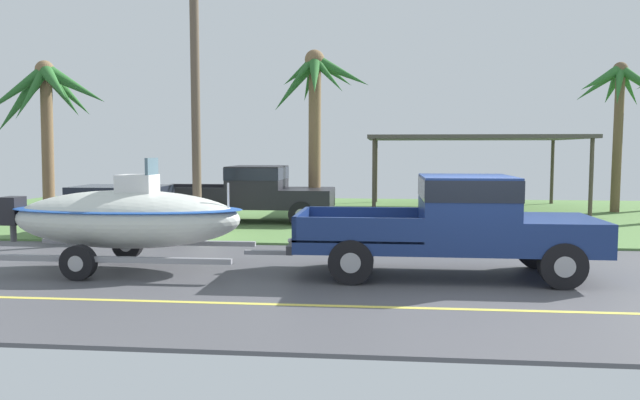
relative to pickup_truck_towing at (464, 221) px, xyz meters
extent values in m
cube|color=#4C4C51|center=(0.09, -0.68, -1.08)|extent=(36.00, 8.00, 0.06)
cube|color=#567F42|center=(0.09, 10.32, -1.05)|extent=(36.00, 14.00, 0.11)
cube|color=#DBCC4C|center=(0.09, -2.48, -1.04)|extent=(34.20, 0.12, 0.01)
cube|color=navy|center=(-0.35, 0.00, -0.42)|extent=(5.50, 2.05, 0.22)
cube|color=navy|center=(1.63, 0.00, -0.12)|extent=(1.54, 2.05, 0.38)
cube|color=navy|center=(0.03, 0.00, 0.27)|extent=(1.65, 2.05, 1.15)
cube|color=black|center=(0.03, 0.00, 0.61)|extent=(1.67, 2.07, 0.38)
cube|color=#112047|center=(-1.95, 0.00, -0.29)|extent=(2.31, 2.05, 0.04)
cube|color=navy|center=(-1.95, 0.98, -0.08)|extent=(2.31, 0.08, 0.45)
cube|color=navy|center=(-1.95, -0.98, -0.08)|extent=(2.31, 0.08, 0.45)
cube|color=navy|center=(-3.06, 0.00, -0.08)|extent=(0.08, 2.05, 0.45)
cube|color=#333338|center=(-3.16, 0.00, -0.48)|extent=(0.12, 1.84, 0.16)
sphere|color=#B2B2B7|center=(-3.28, 0.00, -0.43)|extent=(0.10, 0.10, 0.10)
cylinder|color=black|center=(1.55, 0.91, -0.65)|extent=(0.80, 0.28, 0.80)
cylinder|color=#9E9EA3|center=(1.55, 0.91, -0.65)|extent=(0.36, 0.29, 0.36)
cylinder|color=black|center=(1.55, -0.91, -0.65)|extent=(0.80, 0.28, 0.80)
cylinder|color=#9E9EA3|center=(1.55, -0.91, -0.65)|extent=(0.36, 0.29, 0.36)
cylinder|color=black|center=(-2.06, 0.91, -0.65)|extent=(0.80, 0.28, 0.80)
cylinder|color=#9E9EA3|center=(-2.06, 0.91, -0.65)|extent=(0.36, 0.29, 0.36)
cylinder|color=black|center=(-2.06, -0.91, -0.65)|extent=(0.80, 0.28, 0.80)
cylinder|color=#9E9EA3|center=(-2.06, -0.91, -0.65)|extent=(0.36, 0.29, 0.36)
cube|color=gray|center=(-3.73, 0.00, -0.67)|extent=(0.90, 0.10, 0.08)
cube|color=gray|center=(-6.54, 1.03, -0.67)|extent=(4.72, 0.12, 0.10)
cube|color=gray|center=(-6.54, -1.03, -0.67)|extent=(4.72, 0.12, 0.10)
cylinder|color=black|center=(-7.01, 1.09, -0.73)|extent=(0.64, 0.22, 0.64)
cylinder|color=#9E9EA3|center=(-7.01, 1.09, -0.73)|extent=(0.29, 0.23, 0.29)
cylinder|color=black|center=(-7.01, -1.09, -0.73)|extent=(0.64, 0.22, 0.64)
cylinder|color=#9E9EA3|center=(-7.01, -1.09, -0.73)|extent=(0.29, 0.23, 0.29)
ellipsoid|color=silver|center=(-6.54, 0.00, -0.05)|extent=(4.55, 1.93, 1.14)
ellipsoid|color=#1E4CA5|center=(-6.54, 0.00, 0.15)|extent=(4.64, 1.97, 0.12)
cube|color=silver|center=(-6.31, 0.00, 0.51)|extent=(0.70, 0.60, 0.65)
cube|color=slate|center=(-6.01, 0.00, 0.98)|extent=(0.06, 0.56, 0.36)
cube|color=black|center=(-8.94, 0.00, 0.10)|extent=(0.36, 0.44, 0.56)
cylinder|color=#4C4C51|center=(-8.94, 0.00, -0.22)|extent=(0.12, 0.12, 0.63)
cylinder|color=silver|center=(-4.49, 0.00, 0.43)|extent=(0.04, 0.04, 0.50)
cube|color=black|center=(-5.91, 7.78, -0.42)|extent=(5.60, 2.10, 0.22)
cube|color=black|center=(-3.89, 7.78, -0.12)|extent=(1.57, 2.10, 0.38)
cube|color=black|center=(-5.51, 7.78, 0.24)|extent=(1.68, 2.10, 1.10)
cube|color=black|center=(-5.51, 7.78, 0.56)|extent=(1.70, 2.12, 0.38)
cube|color=black|center=(-7.53, 7.78, -0.29)|extent=(2.35, 2.10, 0.04)
cube|color=black|center=(-7.53, 8.79, -0.08)|extent=(2.35, 0.08, 0.45)
cube|color=black|center=(-7.53, 6.77, -0.08)|extent=(2.35, 0.08, 0.45)
cube|color=black|center=(-8.67, 7.78, -0.08)|extent=(0.08, 2.10, 0.45)
cube|color=#333338|center=(-8.77, 7.78, -0.48)|extent=(0.12, 1.89, 0.16)
sphere|color=#B2B2B7|center=(-8.89, 7.78, -0.43)|extent=(0.10, 0.10, 0.10)
cylinder|color=black|center=(-3.97, 8.72, -0.65)|extent=(0.80, 0.28, 0.80)
cylinder|color=#9E9EA3|center=(-3.97, 8.72, -0.65)|extent=(0.36, 0.29, 0.36)
cylinder|color=black|center=(-3.97, 6.84, -0.65)|extent=(0.80, 0.28, 0.80)
cylinder|color=#9E9EA3|center=(-3.97, 6.84, -0.65)|extent=(0.36, 0.29, 0.36)
cylinder|color=black|center=(-7.65, 8.72, -0.65)|extent=(0.80, 0.28, 0.80)
cylinder|color=#9E9EA3|center=(-7.65, 8.72, -0.65)|extent=(0.36, 0.29, 0.36)
cylinder|color=black|center=(-7.65, 6.84, -0.65)|extent=(0.80, 0.28, 0.80)
cylinder|color=#9E9EA3|center=(-7.65, 6.84, -0.65)|extent=(0.36, 0.29, 0.36)
cube|color=beige|center=(-8.38, 4.41, -0.52)|extent=(4.36, 1.77, 0.70)
cube|color=black|center=(-8.60, 4.41, 0.08)|extent=(2.44, 1.63, 0.50)
cylinder|color=black|center=(-6.90, 5.21, -0.72)|extent=(0.66, 0.22, 0.66)
cylinder|color=#9E9EA3|center=(-6.90, 5.21, -0.72)|extent=(0.30, 0.23, 0.30)
cylinder|color=black|center=(-6.90, 3.61, -0.72)|extent=(0.66, 0.22, 0.66)
cylinder|color=#9E9EA3|center=(-6.90, 3.61, -0.72)|extent=(0.30, 0.23, 0.30)
cylinder|color=black|center=(-9.86, 5.21, -0.72)|extent=(0.66, 0.22, 0.66)
cylinder|color=#9E9EA3|center=(-9.86, 5.21, -0.72)|extent=(0.30, 0.23, 0.30)
cylinder|color=black|center=(-9.86, 3.61, -0.72)|extent=(0.66, 0.22, 0.66)
cylinder|color=#9E9EA3|center=(-9.86, 3.61, -0.72)|extent=(0.30, 0.23, 0.30)
cylinder|color=#4C4238|center=(5.63, 15.45, 0.33)|extent=(0.14, 0.14, 2.75)
cylinder|color=#4C4238|center=(5.63, 10.47, 0.33)|extent=(0.14, 0.14, 2.75)
cylinder|color=#4C4238|center=(-1.83, 15.45, 0.33)|extent=(0.14, 0.14, 2.75)
cylinder|color=#4C4238|center=(-1.83, 10.47, 0.33)|extent=(0.14, 0.14, 2.75)
cube|color=#4C4742|center=(1.90, 12.96, 1.77)|extent=(7.97, 5.48, 0.14)
cylinder|color=brown|center=(7.02, 12.02, 1.59)|extent=(0.33, 0.40, 5.27)
cone|color=#2D6B2D|center=(7.61, 12.10, 3.79)|extent=(1.40, 0.49, 1.11)
cone|color=#2D6B2D|center=(7.52, 12.49, 3.59)|extent=(1.38, 1.32, 1.49)
cone|color=#2D6B2D|center=(6.98, 12.64, 3.65)|extent=(0.53, 1.57, 1.46)
cone|color=#2D6B2D|center=(6.38, 12.42, 3.69)|extent=(1.65, 1.22, 1.35)
cone|color=#2D6B2D|center=(6.24, 11.70, 3.82)|extent=(1.89, 1.11, 1.18)
cone|color=#2D6B2D|center=(6.74, 11.33, 3.54)|extent=(0.97, 1.72, 1.62)
sphere|color=brown|center=(7.02, 12.02, 4.22)|extent=(0.52, 0.52, 0.52)
cylinder|color=brown|center=(-3.76, 8.53, 1.59)|extent=(0.40, 0.61, 5.28)
cone|color=#286028|center=(-2.87, 8.47, 3.79)|extent=(1.98, 0.56, 1.24)
cone|color=#286028|center=(-3.17, 8.95, 3.84)|extent=(1.47, 1.20, 1.05)
cone|color=#286028|center=(-3.74, 9.20, 3.57)|extent=(0.34, 1.55, 1.52)
cone|color=#286028|center=(-4.01, 9.15, 3.60)|extent=(0.91, 1.58, 1.49)
cone|color=#286028|center=(-4.32, 8.85, 3.85)|extent=(1.44, 1.02, 1.04)
cone|color=#286028|center=(-4.39, 8.38, 3.39)|extent=(1.69, 0.80, 1.92)
cone|color=#286028|center=(-4.09, 8.07, 3.76)|extent=(1.03, 1.27, 1.16)
cone|color=#286028|center=(-3.67, 7.77, 3.63)|extent=(0.63, 1.84, 1.53)
cone|color=#286028|center=(-3.26, 7.98, 3.65)|extent=(1.33, 1.43, 1.38)
sphere|color=brown|center=(-3.76, 8.53, 4.22)|extent=(0.65, 0.65, 0.65)
cylinder|color=brown|center=(-10.69, 4.47, 1.22)|extent=(0.32, 0.41, 4.53)
cone|color=#286028|center=(-9.92, 4.63, 3.05)|extent=(1.82, 0.76, 1.23)
cone|color=#286028|center=(-10.36, 4.75, 2.87)|extent=(1.11, 1.02, 1.43)
cone|color=#286028|center=(-10.43, 5.22, 2.91)|extent=(0.94, 1.83, 1.44)
cone|color=#286028|center=(-11.07, 5.12, 2.89)|extent=(1.18, 1.67, 1.46)
cone|color=#286028|center=(-11.18, 4.59, 2.97)|extent=(1.26, 0.57, 1.23)
cone|color=#286028|center=(-11.26, 4.25, 2.63)|extent=(1.64, 0.98, 1.96)
cone|color=#286028|center=(-11.21, 3.79, 2.80)|extent=(1.44, 1.73, 1.61)
cone|color=#286028|center=(-10.65, 3.70, 2.77)|extent=(0.37, 1.76, 1.62)
cone|color=#286028|center=(-10.05, 3.84, 3.03)|extent=(1.67, 1.66, 1.25)
sphere|color=brown|center=(-10.69, 4.47, 3.48)|extent=(0.50, 0.50, 0.50)
cylinder|color=brown|center=(-6.50, 4.51, 3.10)|extent=(0.24, 0.24, 8.30)
camera|label=1|loc=(-1.50, -11.68, 1.34)|focal=34.72mm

